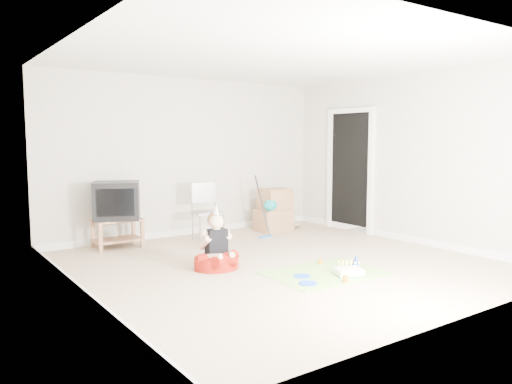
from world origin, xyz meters
TOP-DOWN VIEW (x-y plane):
  - ground at (0.00, 0.00)m, footprint 5.00×5.00m
  - doorway_recess at (2.48, 1.20)m, footprint 0.02×0.90m
  - tv_stand at (-1.38, 2.14)m, footprint 0.69×0.44m
  - crt_tv at (-1.38, 2.14)m, footprint 0.80×0.74m
  - folding_chair at (-0.05, 1.79)m, footprint 0.49×0.47m
  - cardboard_boxes at (1.34, 1.91)m, footprint 0.60×0.46m
  - floor_mop at (0.86, 1.49)m, footprint 0.26×0.33m
  - book_pile at (1.78, 1.96)m, footprint 0.26×0.30m
  - seated_woman at (-0.80, 0.25)m, footprint 0.60×0.60m
  - party_mat at (0.15, -0.68)m, footprint 1.40×1.04m
  - birthday_cake at (0.31, -0.92)m, footprint 0.37×0.34m
  - blue_plate_near at (-0.18, -0.65)m, footprint 0.23×0.23m
  - blue_plate_far at (-0.32, -0.91)m, footprint 0.25×0.25m
  - orange_cup_near at (0.40, -0.34)m, footprint 0.07×0.07m
  - orange_cup_far at (0.06, -1.11)m, footprint 0.08×0.08m
  - blue_party_hat at (0.60, -0.75)m, footprint 0.15×0.15m

SIDE VIEW (x-z plane):
  - ground at x=0.00m, z-range 0.00..0.00m
  - party_mat at x=0.15m, z-range 0.00..0.01m
  - blue_plate_near at x=-0.18m, z-range 0.01..0.02m
  - blue_plate_far at x=-0.32m, z-range 0.01..0.02m
  - orange_cup_near at x=0.40m, z-range 0.01..0.07m
  - book_pile at x=1.78m, z-range 0.00..0.08m
  - birthday_cake at x=0.31m, z-range -0.03..0.11m
  - orange_cup_far at x=0.06m, z-range 0.01..0.08m
  - blue_party_hat at x=0.60m, z-range 0.01..0.18m
  - seated_woman at x=-0.80m, z-range -0.23..0.59m
  - tv_stand at x=-1.38m, z-range 0.04..0.47m
  - floor_mop at x=0.86m, z-range -0.24..0.77m
  - cardboard_boxes at x=1.34m, z-range -0.01..0.72m
  - folding_chair at x=-0.05m, z-range -0.01..0.93m
  - crt_tv at x=-1.38m, z-range 0.43..0.98m
  - doorway_recess at x=2.48m, z-range 0.00..2.05m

